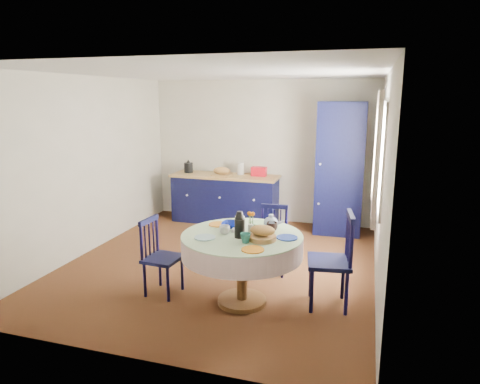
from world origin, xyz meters
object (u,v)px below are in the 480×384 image
object	(u,v)px
chair_far	(272,239)
cobalt_bowl	(232,225)
pantry_cabinet	(340,169)
chair_left	(160,256)
dining_table	(243,246)
mug_b	(245,238)
chair_right	(333,260)
mug_d	(240,220)
mug_c	(272,227)
kitchen_counter	(225,198)
mug_a	(225,230)

from	to	relation	value
chair_far	cobalt_bowl	xyz separation A→B (m)	(-0.30, -0.73, 0.38)
pantry_cabinet	cobalt_bowl	distance (m)	2.81
chair_left	chair_far	distance (m)	1.46
dining_table	mug_b	xyz separation A→B (m)	(0.10, -0.24, 0.17)
chair_right	mug_d	distance (m)	1.12
dining_table	mug_c	bearing A→B (deg)	39.13
chair_right	pantry_cabinet	bearing A→B (deg)	174.14
mug_b	kitchen_counter	bearing A→B (deg)	112.33
mug_a	dining_table	bearing A→B (deg)	8.82
mug_a	mug_b	distance (m)	0.36
kitchen_counter	cobalt_bowl	world-z (taller)	kitchen_counter
chair_right	mug_b	bearing A→B (deg)	-70.55
pantry_cabinet	cobalt_bowl	bearing A→B (deg)	-111.48
mug_c	mug_b	bearing A→B (deg)	-110.45
chair_right	chair_far	bearing A→B (deg)	-140.72
mug_a	chair_far	bearing A→B (deg)	72.57
chair_left	cobalt_bowl	world-z (taller)	chair_left
cobalt_bowl	chair_far	bearing A→B (deg)	67.37
mug_a	mug_d	size ratio (longest dim) A/B	1.06
chair_far	mug_a	xyz separation A→B (m)	(-0.31, -0.98, 0.39)
dining_table	mug_a	bearing A→B (deg)	-171.18
chair_far	chair_right	world-z (taller)	chair_right
mug_b	mug_a	bearing A→B (deg)	144.74
chair_left	mug_d	size ratio (longest dim) A/B	7.99
chair_right	cobalt_bowl	distance (m)	1.16
kitchen_counter	pantry_cabinet	bearing A→B (deg)	-1.19
dining_table	cobalt_bowl	world-z (taller)	dining_table
mug_c	mug_a	bearing A→B (deg)	-151.76
pantry_cabinet	chair_right	bearing A→B (deg)	-87.85
kitchen_counter	pantry_cabinet	world-z (taller)	pantry_cabinet
chair_right	mug_c	xyz separation A→B (m)	(-0.67, -0.00, 0.30)
dining_table	mug_b	bearing A→B (deg)	-67.43
pantry_cabinet	mug_b	xyz separation A→B (m)	(-0.70, -3.08, -0.24)
kitchen_counter	mug_b	bearing A→B (deg)	-67.40
chair_left	mug_c	bearing A→B (deg)	-73.95
mug_d	cobalt_bowl	bearing A→B (deg)	-115.24
chair_far	mug_b	bearing A→B (deg)	-94.38
mug_d	mug_c	bearing A→B (deg)	-16.51
pantry_cabinet	cobalt_bowl	xyz separation A→B (m)	(-0.98, -2.62, -0.26)
mug_d	mug_b	bearing A→B (deg)	-67.83
chair_far	cobalt_bowl	world-z (taller)	chair_far
kitchen_counter	mug_c	bearing A→B (deg)	-61.22
mug_a	mug_b	xyz separation A→B (m)	(0.29, -0.21, 0.00)
mug_b	chair_left	bearing A→B (deg)	169.25
mug_b	mug_d	size ratio (longest dim) A/B	0.97
chair_left	chair_right	distance (m)	1.92
dining_table	pantry_cabinet	bearing A→B (deg)	74.41
dining_table	cobalt_bowl	size ratio (longest dim) A/B	5.47
chair_left	chair_far	world-z (taller)	chair_left
mug_c	cobalt_bowl	xyz separation A→B (m)	(-0.46, 0.01, -0.02)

